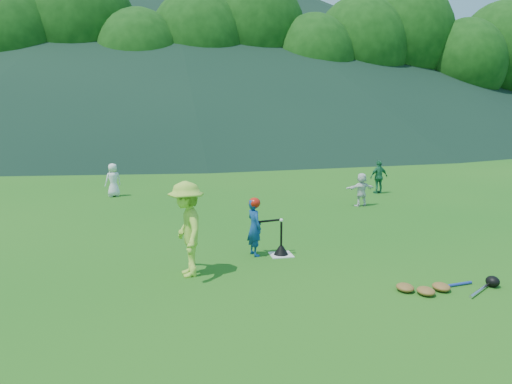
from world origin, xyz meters
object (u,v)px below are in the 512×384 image
(adult_coach, at_px, (187,229))
(equipment_pile, at_px, (442,287))
(batting_tee, at_px, (281,249))
(fielder_c, at_px, (379,177))
(fielder_a, at_px, (113,180))
(fielder_d, at_px, (361,190))
(batter_child, at_px, (254,227))
(home_plate, at_px, (281,255))

(adult_coach, xyz_separation_m, equipment_pile, (4.06, -1.65, -0.79))
(batting_tee, bearing_deg, fielder_c, 51.06)
(fielder_a, relative_size, fielder_d, 1.10)
(batter_child, xyz_separation_m, fielder_a, (-3.30, 7.63, -0.02))
(fielder_a, height_order, batting_tee, fielder_a)
(fielder_c, distance_m, equipment_pile, 9.53)
(batter_child, height_order, fielder_a, batter_child)
(home_plate, height_order, equipment_pile, equipment_pile)
(batter_child, distance_m, adult_coach, 1.74)
(fielder_d, relative_size, batting_tee, 1.50)
(fielder_c, height_order, equipment_pile, fielder_c)
(home_plate, height_order, batter_child, batter_child)
(fielder_d, bearing_deg, fielder_c, -134.80)
(adult_coach, bearing_deg, fielder_a, -173.01)
(home_plate, relative_size, equipment_pile, 0.25)
(batting_tee, bearing_deg, equipment_pile, -49.93)
(adult_coach, height_order, fielder_c, adult_coach)
(home_plate, height_order, fielder_d, fielder_d)
(adult_coach, relative_size, equipment_pile, 0.95)
(batter_child, relative_size, fielder_c, 1.01)
(home_plate, xyz_separation_m, fielder_d, (3.71, 4.49, 0.50))
(batter_child, bearing_deg, batting_tee, -116.87)
(batter_child, distance_m, fielder_d, 6.09)
(batter_child, xyz_separation_m, adult_coach, (-1.43, -0.96, 0.27))
(batter_child, distance_m, fielder_a, 8.32)
(batting_tee, xyz_separation_m, equipment_pile, (2.09, -2.49, -0.06))
(fielder_a, bearing_deg, adult_coach, 77.03)
(fielder_c, bearing_deg, equipment_pile, 61.20)
(adult_coach, xyz_separation_m, batting_tee, (1.97, 0.84, -0.73))
(batter_child, bearing_deg, fielder_c, -56.34)
(batter_child, relative_size, batting_tee, 1.73)
(batter_child, xyz_separation_m, fielder_c, (5.78, 6.37, -0.01))
(home_plate, bearing_deg, batter_child, 167.26)
(fielder_c, bearing_deg, batting_tee, 41.60)
(equipment_pile, bearing_deg, fielder_a, 120.05)
(batter_child, height_order, adult_coach, adult_coach)
(fielder_a, height_order, fielder_d, fielder_a)
(home_plate, height_order, adult_coach, adult_coach)
(fielder_d, relative_size, equipment_pile, 0.57)
(equipment_pile, bearing_deg, adult_coach, 157.88)
(batter_child, relative_size, adult_coach, 0.69)
(batter_child, relative_size, fielder_a, 1.04)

